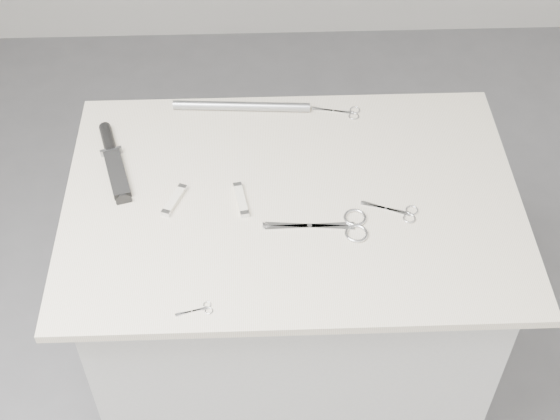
{
  "coord_description": "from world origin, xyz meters",
  "views": [
    {
      "loc": [
        -0.07,
        -1.19,
        2.14
      ],
      "look_at": [
        -0.03,
        -0.04,
        0.92
      ],
      "focal_mm": 50.0,
      "sensor_mm": 36.0,
      "label": 1
    }
  ],
  "objects_px": {
    "plinth": "(290,321)",
    "tiny_scissors": "(199,310)",
    "pocket_knife_b": "(241,199)",
    "large_shears": "(339,226)",
    "embroidery_scissors_a": "(400,212)",
    "metal_rail": "(242,106)",
    "embroidery_scissors_b": "(345,112)",
    "pocket_knife_a": "(174,200)",
    "sheathed_knife": "(113,157)"
  },
  "relations": [
    {
      "from": "large_shears",
      "to": "pocket_knife_b",
      "type": "xyz_separation_m",
      "value": [
        -0.21,
        0.08,
        0.0
      ]
    },
    {
      "from": "embroidery_scissors_a",
      "to": "sheathed_knife",
      "type": "bearing_deg",
      "value": -175.5
    },
    {
      "from": "pocket_knife_a",
      "to": "metal_rail",
      "type": "distance_m",
      "value": 0.34
    },
    {
      "from": "metal_rail",
      "to": "embroidery_scissors_b",
      "type": "bearing_deg",
      "value": -4.57
    },
    {
      "from": "sheathed_knife",
      "to": "pocket_knife_b",
      "type": "bearing_deg",
      "value": -131.85
    },
    {
      "from": "metal_rail",
      "to": "pocket_knife_a",
      "type": "bearing_deg",
      "value": -115.38
    },
    {
      "from": "embroidery_scissors_b",
      "to": "sheathed_knife",
      "type": "height_order",
      "value": "sheathed_knife"
    },
    {
      "from": "embroidery_scissors_b",
      "to": "pocket_knife_b",
      "type": "xyz_separation_m",
      "value": [
        -0.25,
        -0.29,
        0.0
      ]
    },
    {
      "from": "tiny_scissors",
      "to": "pocket_knife_a",
      "type": "height_order",
      "value": "pocket_knife_a"
    },
    {
      "from": "embroidery_scissors_a",
      "to": "pocket_knife_b",
      "type": "bearing_deg",
      "value": -166.53
    },
    {
      "from": "tiny_scissors",
      "to": "large_shears",
      "type": "bearing_deg",
      "value": 21.84
    },
    {
      "from": "plinth",
      "to": "sheathed_knife",
      "type": "height_order",
      "value": "sheathed_knife"
    },
    {
      "from": "pocket_knife_b",
      "to": "embroidery_scissors_a",
      "type": "bearing_deg",
      "value": -107.55
    },
    {
      "from": "large_shears",
      "to": "metal_rail",
      "type": "distance_m",
      "value": 0.44
    },
    {
      "from": "embroidery_scissors_b",
      "to": "tiny_scissors",
      "type": "bearing_deg",
      "value": -107.38
    },
    {
      "from": "embroidery_scissors_b",
      "to": "sheathed_knife",
      "type": "xyz_separation_m",
      "value": [
        -0.55,
        -0.15,
        0.01
      ]
    },
    {
      "from": "large_shears",
      "to": "metal_rail",
      "type": "bearing_deg",
      "value": 119.51
    },
    {
      "from": "sheathed_knife",
      "to": "metal_rail",
      "type": "height_order",
      "value": "sheathed_knife"
    },
    {
      "from": "plinth",
      "to": "tiny_scissors",
      "type": "bearing_deg",
      "value": -122.96
    },
    {
      "from": "embroidery_scissors_b",
      "to": "metal_rail",
      "type": "height_order",
      "value": "metal_rail"
    },
    {
      "from": "embroidery_scissors_b",
      "to": "tiny_scissors",
      "type": "distance_m",
      "value": 0.67
    },
    {
      "from": "plinth",
      "to": "tiny_scissors",
      "type": "relative_size",
      "value": 12.42
    },
    {
      "from": "pocket_knife_b",
      "to": "large_shears",
      "type": "bearing_deg",
      "value": -121.49
    },
    {
      "from": "embroidery_scissors_b",
      "to": "sheathed_knife",
      "type": "bearing_deg",
      "value": -152.01
    },
    {
      "from": "plinth",
      "to": "embroidery_scissors_a",
      "type": "xyz_separation_m",
      "value": [
        0.23,
        -0.06,
        0.47
      ]
    },
    {
      "from": "embroidery_scissors_a",
      "to": "pocket_knife_a",
      "type": "distance_m",
      "value": 0.49
    },
    {
      "from": "embroidery_scissors_a",
      "to": "tiny_scissors",
      "type": "height_order",
      "value": "same"
    },
    {
      "from": "pocket_knife_b",
      "to": "plinth",
      "type": "bearing_deg",
      "value": -94.77
    },
    {
      "from": "tiny_scissors",
      "to": "pocket_knife_a",
      "type": "xyz_separation_m",
      "value": [
        -0.06,
        0.29,
        0.0
      ]
    },
    {
      "from": "tiny_scissors",
      "to": "pocket_knife_a",
      "type": "relative_size",
      "value": 0.77
    },
    {
      "from": "embroidery_scissors_b",
      "to": "sheathed_knife",
      "type": "relative_size",
      "value": 0.47
    },
    {
      "from": "embroidery_scissors_a",
      "to": "pocket_knife_b",
      "type": "height_order",
      "value": "pocket_knife_b"
    },
    {
      "from": "embroidery_scissors_a",
      "to": "sheathed_knife",
      "type": "xyz_separation_m",
      "value": [
        -0.63,
        0.19,
        0.01
      ]
    },
    {
      "from": "pocket_knife_b",
      "to": "tiny_scissors",
      "type": "bearing_deg",
      "value": 154.16
    },
    {
      "from": "large_shears",
      "to": "sheathed_knife",
      "type": "height_order",
      "value": "sheathed_knife"
    },
    {
      "from": "embroidery_scissors_b",
      "to": "metal_rail",
      "type": "xyz_separation_m",
      "value": [
        -0.25,
        0.02,
        0.01
      ]
    },
    {
      "from": "embroidery_scissors_a",
      "to": "large_shears",
      "type": "bearing_deg",
      "value": -143.82
    },
    {
      "from": "pocket_knife_a",
      "to": "embroidery_scissors_a",
      "type": "bearing_deg",
      "value": -73.06
    },
    {
      "from": "large_shears",
      "to": "metal_rail",
      "type": "height_order",
      "value": "metal_rail"
    },
    {
      "from": "embroidery_scissors_b",
      "to": "embroidery_scissors_a",
      "type": "bearing_deg",
      "value": -62.94
    },
    {
      "from": "pocket_knife_a",
      "to": "tiny_scissors",
      "type": "bearing_deg",
      "value": -145.03
    },
    {
      "from": "pocket_knife_b",
      "to": "pocket_knife_a",
      "type": "bearing_deg",
      "value": 78.36
    },
    {
      "from": "large_shears",
      "to": "pocket_knife_b",
      "type": "bearing_deg",
      "value": 160.61
    },
    {
      "from": "sheathed_knife",
      "to": "large_shears",
      "type": "bearing_deg",
      "value": -130.03
    },
    {
      "from": "pocket_knife_a",
      "to": "pocket_knife_b",
      "type": "xyz_separation_m",
      "value": [
        0.14,
        -0.0,
        0.0
      ]
    },
    {
      "from": "large_shears",
      "to": "embroidery_scissors_b",
      "type": "relative_size",
      "value": 1.87
    },
    {
      "from": "embroidery_scissors_a",
      "to": "pocket_knife_a",
      "type": "relative_size",
      "value": 1.3
    },
    {
      "from": "sheathed_knife",
      "to": "pocket_knife_a",
      "type": "height_order",
      "value": "sheathed_knife"
    },
    {
      "from": "embroidery_scissors_b",
      "to": "pocket_knife_b",
      "type": "distance_m",
      "value": 0.39
    },
    {
      "from": "plinth",
      "to": "tiny_scissors",
      "type": "height_order",
      "value": "tiny_scissors"
    }
  ]
}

